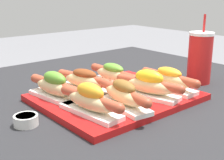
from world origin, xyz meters
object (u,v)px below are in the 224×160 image
(hot_dog_4, at_px, (55,87))
(hot_dog_2, at_px, (149,85))
(hot_dog_0, at_px, (90,100))
(hot_dog_6, at_px, (113,75))
(drink_cup, at_px, (200,58))
(hot_dog_3, at_px, (169,79))
(hot_dog_1, at_px, (124,95))
(sauce_bowl, at_px, (26,120))
(hot_dog_5, at_px, (85,81))
(serving_tray, at_px, (116,97))

(hot_dog_4, bearing_deg, hot_dog_2, -37.41)
(hot_dog_0, distance_m, hot_dog_6, 0.25)
(hot_dog_2, distance_m, drink_cup, 0.29)
(drink_cup, bearing_deg, hot_dog_3, -173.09)
(hot_dog_1, xyz_separation_m, hot_dog_2, (0.11, 0.01, 0.00))
(sauce_bowl, bearing_deg, hot_dog_4, 31.51)
(hot_dog_1, distance_m, hot_dog_4, 0.20)
(hot_dog_3, height_order, sauce_bowl, hot_dog_3)
(hot_dog_2, relative_size, hot_dog_5, 1.00)
(hot_dog_3, bearing_deg, serving_tray, 154.51)
(hot_dog_3, height_order, hot_dog_5, hot_dog_3)
(hot_dog_3, relative_size, drink_cup, 0.93)
(serving_tray, height_order, hot_dog_0, hot_dog_0)
(hot_dog_6, bearing_deg, hot_dog_5, 177.56)
(hot_dog_1, relative_size, drink_cup, 0.93)
(hot_dog_6, xyz_separation_m, drink_cup, (0.29, -0.13, 0.04))
(hot_dog_6, bearing_deg, serving_tray, -124.86)
(hot_dog_3, bearing_deg, hot_dog_2, -176.79)
(serving_tray, xyz_separation_m, hot_dog_6, (0.06, 0.08, 0.04))
(hot_dog_0, xyz_separation_m, hot_dog_2, (0.20, -0.01, 0.00))
(serving_tray, bearing_deg, hot_dog_6, 55.14)
(serving_tray, height_order, hot_dog_2, hot_dog_2)
(drink_cup, bearing_deg, hot_dog_6, 155.78)
(serving_tray, distance_m, hot_dog_0, 0.17)
(serving_tray, xyz_separation_m, drink_cup, (0.34, -0.05, 0.08))
(hot_dog_6, height_order, drink_cup, drink_cup)
(hot_dog_3, xyz_separation_m, drink_cup, (0.19, 0.02, 0.04))
(hot_dog_1, bearing_deg, hot_dog_0, 168.82)
(hot_dog_0, distance_m, drink_cup, 0.49)
(hot_dog_2, distance_m, sauce_bowl, 0.35)
(hot_dog_1, xyz_separation_m, hot_dog_4, (-0.10, 0.18, 0.00))
(sauce_bowl, relative_size, drink_cup, 0.25)
(hot_dog_3, xyz_separation_m, hot_dog_5, (-0.21, 0.16, -0.00))
(hot_dog_2, xyz_separation_m, drink_cup, (0.29, 0.03, 0.04))
(hot_dog_0, distance_m, hot_dog_2, 0.20)
(hot_dog_1, distance_m, hot_dog_5, 0.17)
(hot_dog_1, distance_m, hot_dog_2, 0.11)
(hot_dog_0, height_order, drink_cup, drink_cup)
(hot_dog_4, distance_m, hot_dog_5, 0.10)
(hot_dog_5, relative_size, drink_cup, 0.91)
(hot_dog_3, distance_m, hot_dog_5, 0.26)
(hot_dog_3, bearing_deg, hot_dog_6, 122.36)
(hot_dog_1, distance_m, hot_dog_3, 0.21)
(hot_dog_4, bearing_deg, hot_dog_1, -59.54)
(sauce_bowl, bearing_deg, hot_dog_0, -29.49)
(hot_dog_5, height_order, sauce_bowl, hot_dog_5)
(hot_dog_4, xyz_separation_m, sauce_bowl, (-0.13, -0.08, -0.04))
(sauce_bowl, distance_m, drink_cup, 0.63)
(hot_dog_3, height_order, drink_cup, drink_cup)
(serving_tray, height_order, drink_cup, drink_cup)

